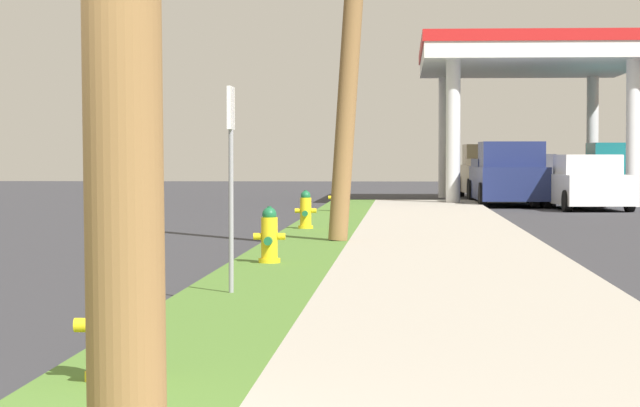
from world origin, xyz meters
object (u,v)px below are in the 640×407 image
object	(u,v)px
fire_hydrant_third	(306,212)
fire_hydrant_nearest	(108,329)
fire_hydrant_fourth	(336,198)
truck_tan_at_far_bay	(492,173)
car_white_by_near_pump	(586,184)
truck_navy_at_forecourt	(508,176)
car_black_by_far_pump	(543,177)
street_sign_post	(231,146)
truck_teal_on_apron	(614,175)
fire_hydrant_second	(269,238)

from	to	relation	value
fire_hydrant_third	fire_hydrant_nearest	bearing A→B (deg)	-89.80
fire_hydrant_third	fire_hydrant_fourth	distance (m)	8.80
truck_tan_at_far_bay	car_white_by_near_pump	bearing A→B (deg)	-79.29
truck_navy_at_forecourt	fire_hydrant_fourth	bearing A→B (deg)	-123.33
fire_hydrant_third	car_black_by_far_pump	world-z (taller)	car_black_by_far_pump
fire_hydrant_fourth	street_sign_post	bearing A→B (deg)	-90.11
truck_teal_on_apron	fire_hydrant_fourth	bearing A→B (deg)	-127.70
fire_hydrant_fourth	car_black_by_far_pump	xyz separation A→B (m)	(7.09, 18.52, 0.28)
street_sign_post	truck_navy_at_forecourt	xyz separation A→B (m)	(4.98, 29.18, -0.72)
fire_hydrant_nearest	truck_tan_at_far_bay	xyz separation A→B (m)	(5.03, 42.58, 0.47)
fire_hydrant_fourth	fire_hydrant_nearest	bearing A→B (deg)	-90.23
car_black_by_far_pump	truck_tan_at_far_bay	bearing A→B (deg)	-123.31
truck_tan_at_far_bay	street_sign_post	bearing A→B (deg)	-97.66
fire_hydrant_third	car_white_by_near_pump	xyz separation A→B (m)	(7.12, 13.32, 0.28)
truck_navy_at_forecourt	truck_tan_at_far_bay	xyz separation A→B (m)	(-0.02, 7.70, 0.00)
car_white_by_near_pump	truck_tan_at_far_bay	world-z (taller)	truck_tan_at_far_bay
fire_hydrant_fourth	truck_navy_at_forecourt	size ratio (longest dim) A/B	0.14
fire_hydrant_fourth	truck_tan_at_far_bay	size ratio (longest dim) A/B	0.14
truck_navy_at_forecourt	truck_teal_on_apron	distance (m)	5.34
street_sign_post	fire_hydrant_third	bearing A→B (deg)	90.60
fire_hydrant_second	truck_teal_on_apron	distance (m)	30.20
fire_hydrant_nearest	fire_hydrant_third	xyz separation A→B (m)	(-0.07, 18.58, 0.00)
truck_navy_at_forecourt	car_white_by_near_pump	bearing A→B (deg)	-56.26
fire_hydrant_nearest	fire_hydrant_fourth	world-z (taller)	same
fire_hydrant_second	fire_hydrant_fourth	xyz separation A→B (m)	(0.04, 17.62, 0.00)
fire_hydrant_third	truck_teal_on_apron	distance (m)	21.96
fire_hydrant_second	truck_navy_at_forecourt	bearing A→B (deg)	78.79
fire_hydrant_nearest	fire_hydrant_fourth	size ratio (longest dim) A/B	1.00
car_white_by_near_pump	street_sign_post	bearing A→B (deg)	-104.93
street_sign_post	fire_hydrant_nearest	bearing A→B (deg)	-90.70
fire_hydrant_second	truck_tan_at_far_bay	distance (m)	33.20
car_black_by_far_pump	truck_navy_at_forecourt	bearing A→B (deg)	-101.07
fire_hydrant_third	truck_teal_on_apron	bearing A→B (deg)	66.10
fire_hydrant_second	fire_hydrant_third	bearing A→B (deg)	90.91
fire_hydrant_nearest	fire_hydrant_fourth	xyz separation A→B (m)	(0.11, 27.37, 0.00)
car_white_by_near_pump	truck_tan_at_far_bay	size ratio (longest dim) A/B	0.85
fire_hydrant_third	car_white_by_near_pump	bearing A→B (deg)	61.88
truck_tan_at_far_bay	fire_hydrant_third	bearing A→B (deg)	-101.98
car_white_by_near_pump	car_black_by_far_pump	bearing A→B (deg)	89.37
fire_hydrant_second	car_white_by_near_pump	distance (m)	23.21
truck_tan_at_far_bay	truck_navy_at_forecourt	bearing A→B (deg)	-89.83
car_white_by_near_pump	truck_tan_at_far_bay	xyz separation A→B (m)	(-2.02, 10.69, 0.19)
truck_teal_on_apron	car_black_by_far_pump	bearing A→B (deg)	102.66
truck_navy_at_forecourt	truck_teal_on_apron	xyz separation A→B (m)	(3.78, 3.77, 0.00)
car_white_by_near_pump	car_black_by_far_pump	world-z (taller)	same
car_black_by_far_pump	truck_tan_at_far_bay	world-z (taller)	truck_tan_at_far_bay
fire_hydrant_second	car_white_by_near_pump	bearing A→B (deg)	72.51
fire_hydrant_fourth	car_white_by_near_pump	world-z (taller)	car_white_by_near_pump
fire_hydrant_nearest	fire_hydrant_fourth	distance (m)	27.37
street_sign_post	fire_hydrant_fourth	bearing A→B (deg)	89.89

